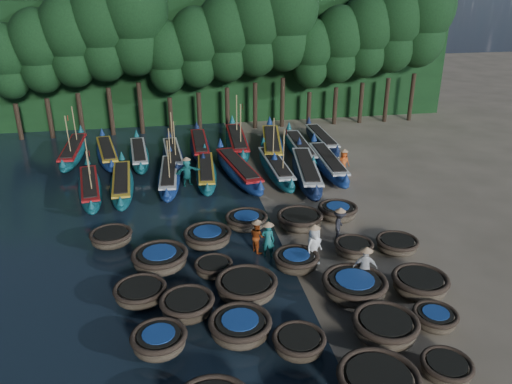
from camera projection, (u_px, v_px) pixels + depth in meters
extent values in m
plane|color=gray|center=(282.00, 245.00, 23.20)|extent=(120.00, 120.00, 0.00)
cube|color=black|center=(220.00, 61.00, 42.53)|extent=(40.00, 3.00, 10.00)
torus|color=#34281E|center=(379.00, 377.00, 14.49)|extent=(2.48, 2.48, 0.22)
cylinder|color=black|center=(379.00, 375.00, 14.47)|extent=(1.90, 1.90, 0.07)
ellipsoid|color=brown|center=(446.00, 370.00, 15.31)|extent=(1.82, 1.82, 0.57)
torus|color=#34281E|center=(447.00, 364.00, 15.20)|extent=(1.62, 1.62, 0.17)
cylinder|color=black|center=(447.00, 363.00, 15.19)|extent=(1.21, 1.21, 0.05)
ellipsoid|color=brown|center=(159.00, 343.00, 16.38)|extent=(2.25, 2.25, 0.67)
torus|color=#34281E|center=(159.00, 336.00, 16.26)|extent=(1.89, 1.89, 0.20)
cylinder|color=black|center=(159.00, 335.00, 16.25)|extent=(1.42, 1.42, 0.06)
cylinder|color=navy|center=(159.00, 334.00, 16.23)|extent=(1.09, 1.09, 0.04)
ellipsoid|color=brown|center=(240.00, 330.00, 16.99)|extent=(2.32, 2.32, 0.71)
torus|color=#34281E|center=(240.00, 322.00, 16.86)|extent=(2.19, 2.19, 0.22)
cylinder|color=black|center=(240.00, 321.00, 16.84)|extent=(1.66, 1.66, 0.06)
cylinder|color=navy|center=(240.00, 320.00, 16.82)|extent=(1.28, 1.28, 0.04)
ellipsoid|color=brown|center=(299.00, 345.00, 16.35)|extent=(1.82, 1.82, 0.60)
torus|color=#34281E|center=(299.00, 338.00, 16.24)|extent=(1.79, 1.79, 0.18)
cylinder|color=black|center=(299.00, 337.00, 16.23)|extent=(1.35, 1.35, 0.05)
ellipsoid|color=brown|center=(385.00, 330.00, 16.95)|extent=(2.62, 2.62, 0.75)
torus|color=#34281E|center=(386.00, 321.00, 16.81)|extent=(2.29, 2.29, 0.23)
cylinder|color=black|center=(386.00, 320.00, 16.79)|extent=(1.73, 1.73, 0.07)
ellipsoid|color=brown|center=(435.00, 320.00, 17.58)|extent=(1.58, 1.58, 0.56)
torus|color=#34281E|center=(436.00, 314.00, 17.48)|extent=(1.61, 1.61, 0.17)
cylinder|color=black|center=(436.00, 313.00, 17.47)|extent=(1.21, 1.21, 0.05)
cylinder|color=navy|center=(436.00, 312.00, 17.45)|extent=(0.93, 0.93, 0.03)
ellipsoid|color=brown|center=(141.00, 294.00, 19.02)|extent=(2.37, 2.37, 0.59)
torus|color=#34281E|center=(140.00, 288.00, 18.91)|extent=(2.04, 2.04, 0.18)
cylinder|color=black|center=(140.00, 287.00, 18.89)|extent=(1.56, 1.56, 0.05)
ellipsoid|color=brown|center=(187.00, 308.00, 18.14)|extent=(2.15, 2.15, 0.69)
torus|color=#34281E|center=(187.00, 300.00, 18.01)|extent=(2.03, 2.03, 0.21)
cylinder|color=black|center=(187.00, 299.00, 18.00)|extent=(1.53, 1.53, 0.06)
ellipsoid|color=brown|center=(247.00, 289.00, 19.20)|extent=(2.32, 2.32, 0.74)
torus|color=#34281E|center=(246.00, 282.00, 19.06)|extent=(2.43, 2.43, 0.22)
cylinder|color=black|center=(246.00, 281.00, 19.04)|extent=(1.85, 1.85, 0.07)
ellipsoid|color=brown|center=(354.00, 289.00, 19.21)|extent=(3.04, 3.04, 0.75)
torus|color=#34281E|center=(355.00, 281.00, 19.07)|extent=(2.54, 2.54, 0.23)
cylinder|color=black|center=(355.00, 280.00, 19.05)|extent=(1.94, 1.94, 0.07)
cylinder|color=navy|center=(355.00, 279.00, 19.03)|extent=(1.49, 1.49, 0.05)
ellipsoid|color=brown|center=(419.00, 286.00, 19.38)|extent=(2.57, 2.57, 0.74)
torus|color=#34281E|center=(421.00, 279.00, 19.24)|extent=(2.22, 2.22, 0.23)
cylinder|color=black|center=(421.00, 278.00, 19.23)|extent=(1.67, 1.67, 0.07)
ellipsoid|color=brown|center=(160.00, 261.00, 21.11)|extent=(2.94, 2.94, 0.74)
torus|color=#34281E|center=(160.00, 254.00, 20.97)|extent=(2.41, 2.41, 0.23)
cylinder|color=black|center=(160.00, 253.00, 20.95)|extent=(1.83, 1.83, 0.07)
cylinder|color=navy|center=(159.00, 252.00, 20.94)|extent=(1.41, 1.41, 0.05)
ellipsoid|color=brown|center=(214.00, 269.00, 20.70)|extent=(1.83, 1.83, 0.57)
torus|color=#34281E|center=(213.00, 264.00, 20.59)|extent=(1.63, 1.63, 0.17)
cylinder|color=black|center=(213.00, 263.00, 20.58)|extent=(1.22, 1.22, 0.05)
ellipsoid|color=brown|center=(296.00, 263.00, 21.07)|extent=(2.00, 2.00, 0.67)
torus|color=#34281E|center=(296.00, 256.00, 20.95)|extent=(1.97, 1.97, 0.20)
cylinder|color=black|center=(296.00, 255.00, 20.93)|extent=(1.48, 1.48, 0.06)
cylinder|color=navy|center=(296.00, 255.00, 20.92)|extent=(1.14, 1.14, 0.04)
ellipsoid|color=brown|center=(353.00, 250.00, 22.16)|extent=(2.04, 2.04, 0.61)
torus|color=#34281E|center=(354.00, 244.00, 22.05)|extent=(1.76, 1.76, 0.18)
cylinder|color=black|center=(354.00, 243.00, 22.04)|extent=(1.32, 1.32, 0.06)
ellipsoid|color=brown|center=(397.00, 246.00, 22.50)|extent=(2.28, 2.28, 0.57)
torus|color=#34281E|center=(398.00, 241.00, 22.40)|extent=(1.91, 1.91, 0.17)
cylinder|color=black|center=(398.00, 240.00, 22.38)|extent=(1.46, 1.46, 0.05)
ellipsoid|color=brown|center=(112.00, 239.00, 23.05)|extent=(2.11, 2.11, 0.62)
torus|color=#34281E|center=(111.00, 234.00, 22.94)|extent=(1.96, 1.96, 0.19)
cylinder|color=black|center=(111.00, 233.00, 22.92)|extent=(1.49, 1.49, 0.06)
ellipsoid|color=brown|center=(208.00, 239.00, 23.01)|extent=(2.75, 2.75, 0.67)
torus|color=#34281E|center=(207.00, 233.00, 22.89)|extent=(2.23, 2.23, 0.20)
cylinder|color=black|center=(207.00, 232.00, 22.87)|extent=(1.70, 1.70, 0.06)
cylinder|color=navy|center=(207.00, 231.00, 22.86)|extent=(1.31, 1.31, 0.04)
ellipsoid|color=brown|center=(246.00, 222.00, 24.65)|extent=(2.51, 2.51, 0.63)
torus|color=#34281E|center=(246.00, 217.00, 24.53)|extent=(2.13, 2.13, 0.19)
cylinder|color=black|center=(246.00, 216.00, 24.52)|extent=(1.63, 1.63, 0.06)
cylinder|color=navy|center=(246.00, 215.00, 24.50)|extent=(1.25, 1.25, 0.04)
ellipsoid|color=brown|center=(300.00, 222.00, 24.55)|extent=(2.56, 2.56, 0.73)
torus|color=#34281E|center=(300.00, 216.00, 24.42)|extent=(2.29, 2.29, 0.22)
cylinder|color=black|center=(300.00, 215.00, 24.40)|extent=(1.73, 1.73, 0.07)
ellipsoid|color=brown|center=(337.00, 214.00, 25.47)|extent=(2.22, 2.22, 0.72)
torus|color=#34281E|center=(338.00, 208.00, 25.34)|extent=(2.04, 2.04, 0.22)
cylinder|color=black|center=(338.00, 207.00, 25.32)|extent=(1.53, 1.53, 0.07)
cylinder|color=navy|center=(338.00, 206.00, 25.30)|extent=(1.18, 1.18, 0.04)
ellipsoid|color=#105C59|center=(90.00, 189.00, 28.30)|extent=(2.32, 7.25, 0.89)
cone|color=#105C59|center=(87.00, 160.00, 31.11)|extent=(0.39, 0.39, 0.54)
cone|color=#105C59|center=(91.00, 204.00, 25.07)|extent=(0.39, 0.39, 0.45)
cube|color=#A71417|center=(89.00, 183.00, 28.16)|extent=(1.74, 5.61, 0.11)
cube|color=black|center=(89.00, 181.00, 28.13)|extent=(1.39, 4.87, 0.09)
cylinder|color=#997F4C|center=(88.00, 159.00, 28.71)|extent=(0.06, 0.21, 2.50)
cylinder|color=#997F4C|center=(89.00, 173.00, 26.61)|extent=(0.06, 0.21, 2.50)
plane|color=red|center=(89.00, 153.00, 26.22)|extent=(0.00, 0.31, 0.31)
ellipsoid|color=#105C59|center=(122.00, 184.00, 28.85)|extent=(1.70, 7.43, 0.92)
cone|color=#105C59|center=(122.00, 155.00, 31.83)|extent=(0.41, 0.41, 0.55)
cone|color=#105C59|center=(120.00, 200.00, 25.41)|extent=(0.41, 0.41, 0.46)
cube|color=gold|center=(121.00, 178.00, 28.70)|extent=(1.26, 5.75, 0.11)
cube|color=black|center=(121.00, 177.00, 28.67)|extent=(0.97, 5.01, 0.09)
ellipsoid|color=navy|center=(169.00, 177.00, 29.91)|extent=(1.70, 7.37, 0.91)
cone|color=navy|center=(170.00, 150.00, 32.93)|extent=(0.40, 0.40, 0.55)
cone|color=navy|center=(167.00, 192.00, 26.45)|extent=(0.40, 0.40, 0.46)
cube|color=silver|center=(169.00, 171.00, 29.76)|extent=(1.26, 5.71, 0.11)
cube|color=black|center=(169.00, 170.00, 29.74)|extent=(0.97, 4.96, 0.09)
cylinder|color=#997F4C|center=(170.00, 148.00, 30.36)|extent=(0.06, 0.22, 2.56)
cylinder|color=#997F4C|center=(168.00, 162.00, 28.10)|extent=(0.06, 0.22, 2.56)
plane|color=red|center=(170.00, 143.00, 27.69)|extent=(0.00, 0.32, 0.32)
ellipsoid|color=#105C59|center=(206.00, 173.00, 30.61)|extent=(1.74, 7.16, 0.89)
cone|color=#105C59|center=(205.00, 147.00, 33.54)|extent=(0.39, 0.39, 0.53)
cone|color=#105C59|center=(207.00, 186.00, 27.24)|extent=(0.39, 0.39, 0.44)
cube|color=gold|center=(206.00, 167.00, 30.46)|extent=(1.29, 5.54, 0.11)
cube|color=black|center=(206.00, 166.00, 30.44)|extent=(1.00, 4.82, 0.09)
ellipsoid|color=navy|center=(238.00, 171.00, 30.78)|extent=(2.75, 8.36, 1.03)
cone|color=navy|center=(220.00, 142.00, 34.01)|extent=(0.45, 0.45, 0.62)
cone|color=navy|center=(260.00, 185.00, 27.06)|extent=(0.45, 0.45, 0.51)
cube|color=#A71417|center=(238.00, 164.00, 30.61)|extent=(2.06, 6.47, 0.12)
cube|color=black|center=(238.00, 163.00, 30.58)|extent=(1.66, 5.61, 0.10)
ellipsoid|color=#105C59|center=(276.00, 169.00, 31.20)|extent=(1.48, 7.90, 0.99)
cone|color=#105C59|center=(263.00, 141.00, 34.43)|extent=(0.43, 0.43, 0.59)
cone|color=#105C59|center=(292.00, 182.00, 27.49)|extent=(0.43, 0.43, 0.49)
cube|color=silver|center=(276.00, 162.00, 31.04)|extent=(1.08, 6.12, 0.12)
cube|color=black|center=(276.00, 161.00, 31.01)|extent=(0.81, 5.33, 0.10)
cylinder|color=#997F4C|center=(273.00, 139.00, 31.67)|extent=(0.07, 0.23, 2.76)
cylinder|color=#997F4C|center=(283.00, 152.00, 29.27)|extent=(0.07, 0.23, 2.76)
plane|color=red|center=(286.00, 132.00, 28.82)|extent=(0.00, 0.35, 0.35)
ellipsoid|color=#10203D|center=(306.00, 172.00, 30.46)|extent=(2.83, 8.72, 1.07)
cone|color=#10203D|center=(299.00, 141.00, 34.04)|extent=(0.47, 0.47, 0.64)
cone|color=#10203D|center=(317.00, 189.00, 26.35)|extent=(0.47, 0.47, 0.54)
cube|color=silver|center=(307.00, 165.00, 30.28)|extent=(2.12, 6.75, 0.13)
cube|color=black|center=(307.00, 164.00, 30.25)|extent=(1.71, 5.85, 0.11)
ellipsoid|color=navy|center=(328.00, 164.00, 31.93)|extent=(1.91, 8.16, 1.01)
cone|color=navy|center=(314.00, 137.00, 35.27)|extent=(0.44, 0.44, 0.61)
cone|color=navy|center=(346.00, 177.00, 28.09)|extent=(0.44, 0.44, 0.51)
cube|color=silver|center=(328.00, 158.00, 31.76)|extent=(1.41, 6.32, 0.12)
cube|color=black|center=(328.00, 157.00, 31.73)|extent=(1.10, 5.49, 0.10)
ellipsoid|color=#105C59|center=(74.00, 152.00, 34.16)|extent=(1.49, 7.85, 0.98)
cone|color=#105C59|center=(81.00, 128.00, 37.38)|extent=(0.43, 0.43, 0.59)
cone|color=#105C59|center=(62.00, 163.00, 30.47)|extent=(0.43, 0.43, 0.49)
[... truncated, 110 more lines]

